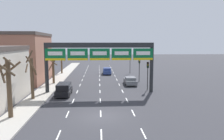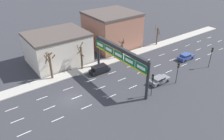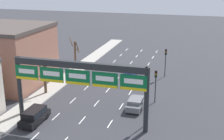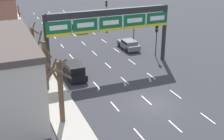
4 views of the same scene
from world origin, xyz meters
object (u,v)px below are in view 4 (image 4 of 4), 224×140
object	(u,v)px
tree_bare_second	(60,87)
tree_bare_furthest	(33,40)
car_grey	(129,44)
suv_black	(74,70)
traffic_light_mid_block	(107,8)
traffic_light_far_end	(134,23)
traffic_light_near_gantry	(157,34)
tree_bare_third	(17,18)
car_blue	(80,26)
tree_bare_closest	(45,63)
sign_gantry	(110,23)

from	to	relation	value
tree_bare_second	tree_bare_furthest	world-z (taller)	tree_bare_second
car_grey	suv_black	bearing A→B (deg)	-144.92
traffic_light_mid_block	traffic_light_far_end	distance (m)	10.97
traffic_light_near_gantry	tree_bare_furthest	size ratio (longest dim) A/B	0.91
car_grey	traffic_light_near_gantry	world-z (taller)	traffic_light_near_gantry
car_grey	tree_bare_third	size ratio (longest dim) A/B	0.80
car_blue	traffic_light_near_gantry	bearing A→B (deg)	-71.85
tree_bare_closest	tree_bare_second	xyz separation A→B (m)	(-0.08, -6.70, 0.25)
traffic_light_far_end	tree_bare_closest	size ratio (longest dim) A/B	0.72
car_grey	sign_gantry	bearing A→B (deg)	-132.47
sign_gantry	tree_bare_closest	xyz separation A→B (m)	(-8.37, -3.54, -2.46)
sign_gantry	car_grey	xyz separation A→B (m)	(5.16, 5.63, -4.81)
traffic_light_near_gantry	tree_bare_second	distance (m)	19.54
traffic_light_far_end	tree_bare_furthest	bearing A→B (deg)	-175.62
sign_gantry	traffic_light_far_end	bearing A→B (deg)	48.56
suv_black	tree_bare_second	world-z (taller)	tree_bare_second
tree_bare_closest	tree_bare_furthest	size ratio (longest dim) A/B	1.29
car_blue	traffic_light_far_end	world-z (taller)	traffic_light_far_end
traffic_light_near_gantry	tree_bare_third	world-z (taller)	tree_bare_third
car_blue	tree_bare_furthest	distance (m)	14.86
tree_bare_furthest	tree_bare_third	bearing A→B (deg)	92.79
traffic_light_mid_block	tree_bare_furthest	world-z (taller)	tree_bare_furthest
tree_bare_third	car_blue	bearing A→B (deg)	-5.56
sign_gantry	car_grey	size ratio (longest dim) A/B	3.55
traffic_light_near_gantry	car_grey	bearing A→B (deg)	115.95
suv_black	traffic_light_near_gantry	size ratio (longest dim) A/B	1.01
car_grey	car_blue	bearing A→B (deg)	105.38
sign_gantry	traffic_light_near_gantry	bearing A→B (deg)	11.61
suv_black	tree_bare_second	bearing A→B (deg)	-112.14
car_grey	suv_black	world-z (taller)	suv_black
car_blue	tree_bare_second	world-z (taller)	tree_bare_second
sign_gantry	car_blue	size ratio (longest dim) A/B	3.68
car_blue	traffic_light_far_end	distance (m)	11.67
tree_bare_second	car_blue	bearing A→B (deg)	70.31
traffic_light_mid_block	traffic_light_far_end	size ratio (longest dim) A/B	1.06
car_blue	tree_bare_closest	bearing A→B (deg)	-114.91
sign_gantry	car_blue	world-z (taller)	sign_gantry
traffic_light_far_end	traffic_light_mid_block	bearing A→B (deg)	90.45
car_grey	traffic_light_mid_block	distance (m)	13.81
traffic_light_far_end	tree_bare_third	size ratio (longest dim) A/B	0.80
tree_bare_third	tree_bare_second	bearing A→B (deg)	-89.92
sign_gantry	tree_bare_closest	bearing A→B (deg)	-157.05
suv_black	traffic_light_mid_block	size ratio (longest dim) A/B	0.93
traffic_light_far_end	tree_bare_second	size ratio (longest dim) A/B	0.76
car_grey	tree_bare_third	xyz separation A→B (m)	(-13.65, 13.52, 2.09)
sign_gantry	traffic_light_mid_block	distance (m)	20.46
suv_black	traffic_light_mid_block	world-z (taller)	traffic_light_mid_block
traffic_light_mid_block	tree_bare_closest	bearing A→B (deg)	-124.31
car_grey	tree_bare_second	xyz separation A→B (m)	(-13.61, -15.87, 2.60)
traffic_light_mid_block	traffic_light_near_gantry	bearing A→B (deg)	-89.62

